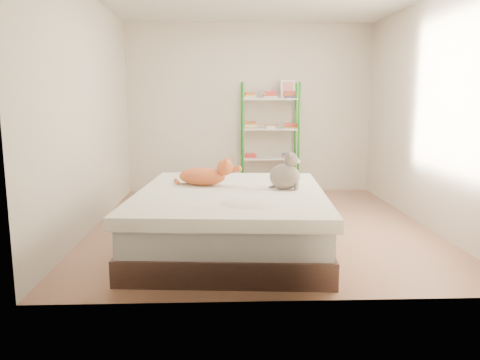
{
  "coord_description": "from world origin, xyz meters",
  "views": [
    {
      "loc": [
        -0.43,
        -5.27,
        1.43
      ],
      "look_at": [
        -0.25,
        -0.51,
        0.62
      ],
      "focal_mm": 35.0,
      "sensor_mm": 36.0,
      "label": 1
    }
  ],
  "objects_px": {
    "bed": "(231,219)",
    "grey_cat": "(285,171)",
    "cardboard_box": "(272,196)",
    "white_bin": "(189,185)",
    "orange_cat": "(202,174)",
    "shelf_unit": "(270,140)"
  },
  "relations": [
    {
      "from": "bed",
      "to": "grey_cat",
      "type": "bearing_deg",
      "value": 9.55
    },
    {
      "from": "cardboard_box",
      "to": "white_bin",
      "type": "xyz_separation_m",
      "value": [
        -1.16,
        0.8,
        0.01
      ]
    },
    {
      "from": "bed",
      "to": "orange_cat",
      "type": "distance_m",
      "value": 0.58
    },
    {
      "from": "bed",
      "to": "white_bin",
      "type": "xyz_separation_m",
      "value": [
        -0.59,
        2.46,
        -0.1
      ]
    },
    {
      "from": "cardboard_box",
      "to": "white_bin",
      "type": "relative_size",
      "value": 1.36
    },
    {
      "from": "white_bin",
      "to": "grey_cat",
      "type": "bearing_deg",
      "value": -65.08
    },
    {
      "from": "orange_cat",
      "to": "grey_cat",
      "type": "distance_m",
      "value": 0.86
    },
    {
      "from": "orange_cat",
      "to": "white_bin",
      "type": "xyz_separation_m",
      "value": [
        -0.3,
        2.16,
        -0.5
      ]
    },
    {
      "from": "orange_cat",
      "to": "cardboard_box",
      "type": "height_order",
      "value": "orange_cat"
    },
    {
      "from": "grey_cat",
      "to": "white_bin",
      "type": "relative_size",
      "value": 0.98
    },
    {
      "from": "orange_cat",
      "to": "grey_cat",
      "type": "height_order",
      "value": "grey_cat"
    },
    {
      "from": "shelf_unit",
      "to": "bed",
      "type": "bearing_deg",
      "value": -103.69
    },
    {
      "from": "orange_cat",
      "to": "white_bin",
      "type": "height_order",
      "value": "orange_cat"
    },
    {
      "from": "shelf_unit",
      "to": "white_bin",
      "type": "distance_m",
      "value": 1.43
    },
    {
      "from": "grey_cat",
      "to": "cardboard_box",
      "type": "bearing_deg",
      "value": 14.16
    },
    {
      "from": "grey_cat",
      "to": "white_bin",
      "type": "distance_m",
      "value": 2.72
    },
    {
      "from": "white_bin",
      "to": "shelf_unit",
      "type": "bearing_deg",
      "value": 10.79
    },
    {
      "from": "cardboard_box",
      "to": "orange_cat",
      "type": "bearing_deg",
      "value": -126.35
    },
    {
      "from": "orange_cat",
      "to": "cardboard_box",
      "type": "distance_m",
      "value": 1.69
    },
    {
      "from": "shelf_unit",
      "to": "cardboard_box",
      "type": "relative_size",
      "value": 3.42
    },
    {
      "from": "bed",
      "to": "grey_cat",
      "type": "height_order",
      "value": "grey_cat"
    },
    {
      "from": "white_bin",
      "to": "bed",
      "type": "bearing_deg",
      "value": -76.53
    }
  ]
}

